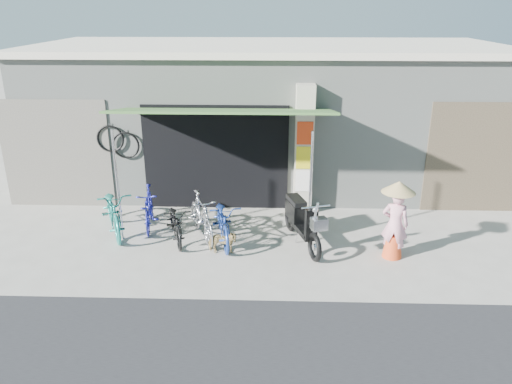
{
  "coord_description": "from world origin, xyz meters",
  "views": [
    {
      "loc": [
        0.13,
        -8.64,
        4.64
      ],
      "look_at": [
        -0.2,
        1.0,
        1.0
      ],
      "focal_mm": 35.0,
      "sensor_mm": 36.0,
      "label": 1
    }
  ],
  "objects_px": {
    "bike_navy": "(223,221)",
    "moped": "(301,221)",
    "bike_silver": "(201,216)",
    "bike_teal": "(113,210)",
    "bike_blue": "(149,208)",
    "street_dog": "(222,243)",
    "nun": "(395,220)",
    "bike_black": "(176,222)"
  },
  "relations": [
    {
      "from": "bike_teal",
      "to": "nun",
      "type": "xyz_separation_m",
      "value": [
        5.75,
        -0.94,
        0.28
      ]
    },
    {
      "from": "bike_navy",
      "to": "nun",
      "type": "xyz_separation_m",
      "value": [
        3.36,
        -0.58,
        0.33
      ]
    },
    {
      "from": "bike_teal",
      "to": "bike_silver",
      "type": "xyz_separation_m",
      "value": [
        1.92,
        -0.21,
        -0.02
      ]
    },
    {
      "from": "nun",
      "to": "bike_black",
      "type": "bearing_deg",
      "value": 10.39
    },
    {
      "from": "bike_silver",
      "to": "moped",
      "type": "bearing_deg",
      "value": -29.24
    },
    {
      "from": "bike_silver",
      "to": "street_dog",
      "type": "relative_size",
      "value": 2.74
    },
    {
      "from": "bike_silver",
      "to": "moped",
      "type": "xyz_separation_m",
      "value": [
        2.07,
        -0.22,
        0.02
      ]
    },
    {
      "from": "bike_black",
      "to": "bike_silver",
      "type": "height_order",
      "value": "bike_silver"
    },
    {
      "from": "street_dog",
      "to": "bike_teal",
      "type": "bearing_deg",
      "value": 76.58
    },
    {
      "from": "bike_navy",
      "to": "street_dog",
      "type": "relative_size",
      "value": 2.96
    },
    {
      "from": "bike_teal",
      "to": "bike_blue",
      "type": "bearing_deg",
      "value": -3.06
    },
    {
      "from": "street_dog",
      "to": "nun",
      "type": "distance_m",
      "value": 3.37
    },
    {
      "from": "bike_blue",
      "to": "bike_navy",
      "type": "height_order",
      "value": "bike_navy"
    },
    {
      "from": "bike_navy",
      "to": "moped",
      "type": "xyz_separation_m",
      "value": [
        1.6,
        -0.07,
        0.05
      ]
    },
    {
      "from": "bike_black",
      "to": "nun",
      "type": "bearing_deg",
      "value": -26.08
    },
    {
      "from": "street_dog",
      "to": "bike_navy",
      "type": "bearing_deg",
      "value": 10.9
    },
    {
      "from": "nun",
      "to": "moped",
      "type": "bearing_deg",
      "value": 2.11
    },
    {
      "from": "bike_black",
      "to": "nun",
      "type": "height_order",
      "value": "nun"
    },
    {
      "from": "bike_blue",
      "to": "bike_black",
      "type": "bearing_deg",
      "value": -50.01
    },
    {
      "from": "bike_black",
      "to": "street_dog",
      "type": "xyz_separation_m",
      "value": [
        1.02,
        -0.61,
        -0.15
      ]
    },
    {
      "from": "bike_teal",
      "to": "moped",
      "type": "bearing_deg",
      "value": -30.0
    },
    {
      "from": "bike_navy",
      "to": "nun",
      "type": "bearing_deg",
      "value": -21.76
    },
    {
      "from": "bike_teal",
      "to": "bike_navy",
      "type": "distance_m",
      "value": 2.42
    },
    {
      "from": "bike_blue",
      "to": "street_dog",
      "type": "relative_size",
      "value": 2.56
    },
    {
      "from": "street_dog",
      "to": "bike_silver",
      "type": "bearing_deg",
      "value": 42.36
    },
    {
      "from": "bike_silver",
      "to": "street_dog",
      "type": "distance_m",
      "value": 0.92
    },
    {
      "from": "bike_blue",
      "to": "bike_black",
      "type": "xyz_separation_m",
      "value": [
        0.7,
        -0.6,
        -0.06
      ]
    },
    {
      "from": "street_dog",
      "to": "bike_blue",
      "type": "bearing_deg",
      "value": 62.84
    },
    {
      "from": "bike_blue",
      "to": "moped",
      "type": "xyz_separation_m",
      "value": [
        3.3,
        -0.7,
        0.06
      ]
    },
    {
      "from": "bike_teal",
      "to": "bike_blue",
      "type": "relative_size",
      "value": 1.27
    },
    {
      "from": "bike_navy",
      "to": "street_dog",
      "type": "height_order",
      "value": "bike_navy"
    },
    {
      "from": "bike_blue",
      "to": "nun",
      "type": "xyz_separation_m",
      "value": [
        5.05,
        -1.2,
        0.33
      ]
    },
    {
      "from": "street_dog",
      "to": "moped",
      "type": "height_order",
      "value": "moped"
    },
    {
      "from": "bike_navy",
      "to": "moped",
      "type": "distance_m",
      "value": 1.6
    },
    {
      "from": "bike_black",
      "to": "bike_navy",
      "type": "distance_m",
      "value": 1.0
    },
    {
      "from": "bike_navy",
      "to": "moped",
      "type": "relative_size",
      "value": 0.91
    },
    {
      "from": "street_dog",
      "to": "moped",
      "type": "relative_size",
      "value": 0.31
    },
    {
      "from": "bike_silver",
      "to": "street_dog",
      "type": "bearing_deg",
      "value": -78.76
    },
    {
      "from": "bike_blue",
      "to": "moped",
      "type": "relative_size",
      "value": 0.78
    },
    {
      "from": "bike_blue",
      "to": "moped",
      "type": "height_order",
      "value": "moped"
    },
    {
      "from": "bike_black",
      "to": "nun",
      "type": "relative_size",
      "value": 0.97
    },
    {
      "from": "moped",
      "to": "bike_blue",
      "type": "bearing_deg",
      "value": 150.89
    }
  ]
}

